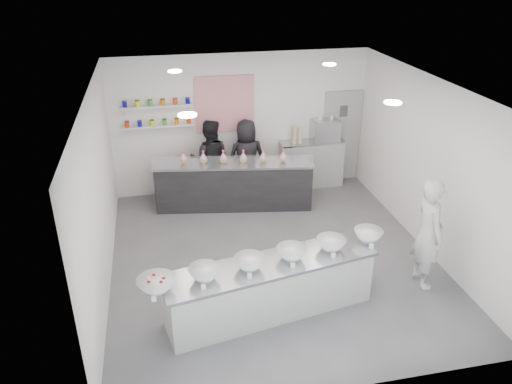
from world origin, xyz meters
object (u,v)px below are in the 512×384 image
(espresso_machine, at_px, (325,130))
(prep_counter, at_px, (270,288))
(woman_prep, at_px, (428,233))
(staff_right, at_px, (247,158))
(espresso_ledge, at_px, (311,163))
(back_bar, at_px, (234,185))
(staff_left, at_px, (210,160))

(espresso_machine, bearing_deg, prep_counter, -117.94)
(woman_prep, height_order, staff_right, woman_prep)
(prep_counter, distance_m, staff_right, 4.04)
(prep_counter, xyz_separation_m, woman_prep, (2.56, 0.23, 0.48))
(espresso_ledge, bearing_deg, back_bar, -158.89)
(espresso_ledge, relative_size, staff_left, 0.82)
(prep_counter, distance_m, back_bar, 3.45)
(espresso_machine, height_order, staff_left, staff_left)
(back_bar, bearing_deg, espresso_machine, 27.90)
(back_bar, height_order, espresso_machine, espresso_machine)
(staff_left, bearing_deg, espresso_ledge, -164.39)
(prep_counter, xyz_separation_m, back_bar, (0.04, 3.45, 0.07))
(woman_prep, bearing_deg, prep_counter, 99.30)
(espresso_machine, relative_size, staff_right, 0.35)
(woman_prep, bearing_deg, espresso_machine, 9.22)
(prep_counter, height_order, back_bar, back_bar)
(prep_counter, relative_size, espresso_machine, 5.27)
(prep_counter, xyz_separation_m, espresso_ledge, (1.93, 4.18, 0.10))
(prep_counter, xyz_separation_m, staff_right, (0.42, 4.00, 0.42))
(espresso_ledge, bearing_deg, prep_counter, -114.83)
(back_bar, bearing_deg, prep_counter, -81.39)
(back_bar, distance_m, staff_right, 0.75)
(back_bar, xyz_separation_m, woman_prep, (2.52, -3.22, 0.41))
(woman_prep, relative_size, staff_right, 1.07)
(prep_counter, bearing_deg, woman_prep, -5.65)
(staff_left, height_order, staff_right, staff_left)
(espresso_ledge, xyz_separation_m, staff_right, (-1.52, -0.18, 0.32))
(staff_right, bearing_deg, back_bar, 51.04)
(staff_right, bearing_deg, woman_prep, 114.76)
(prep_counter, distance_m, espresso_ledge, 4.60)
(prep_counter, bearing_deg, back_bar, 78.55)
(prep_counter, relative_size, espresso_ledge, 2.21)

